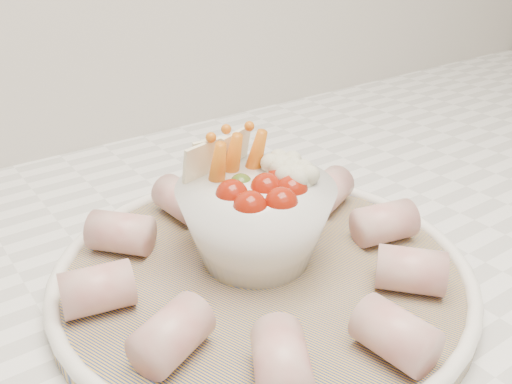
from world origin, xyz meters
TOP-DOWN VIEW (x-y plane):
  - serving_platter at (0.10, 1.38)m, footprint 0.44×0.44m
  - veggie_bowl at (0.11, 1.40)m, footprint 0.13×0.13m
  - cured_meat_rolls at (0.10, 1.38)m, footprint 0.30×0.30m

SIDE VIEW (x-z plane):
  - serving_platter at x=0.10m, z-range 0.92..0.94m
  - cured_meat_rolls at x=0.10m, z-range 0.94..0.97m
  - veggie_bowl at x=0.11m, z-range 0.92..1.03m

